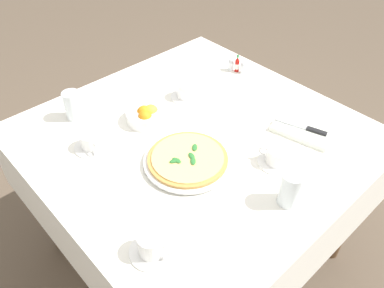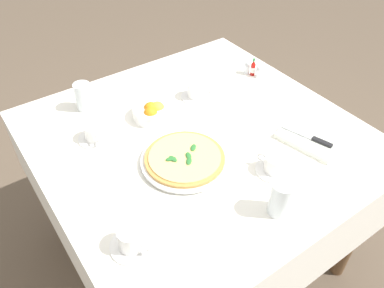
# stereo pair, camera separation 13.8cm
# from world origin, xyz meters

# --- Properties ---
(ground_plane) EXTENTS (8.00, 8.00, 0.00)m
(ground_plane) POSITION_xyz_m (0.00, 0.00, 0.00)
(ground_plane) COLOR brown
(dining_table) EXTENTS (1.15, 1.15, 0.75)m
(dining_table) POSITION_xyz_m (0.00, 0.00, 0.62)
(dining_table) COLOR white
(dining_table) RESTS_ON ground_plane
(pizza_plate) EXTENTS (0.30, 0.30, 0.02)m
(pizza_plate) POSITION_xyz_m (-0.10, 0.13, 0.76)
(pizza_plate) COLOR white
(pizza_plate) RESTS_ON dining_table
(pizza) EXTENTS (0.28, 0.28, 0.02)m
(pizza) POSITION_xyz_m (-0.10, 0.13, 0.78)
(pizza) COLOR #C68E47
(pizza) RESTS_ON pizza_plate
(coffee_cup_far_left) EXTENTS (0.13, 0.13, 0.06)m
(coffee_cup_far_left) POSITION_xyz_m (-0.30, -0.10, 0.78)
(coffee_cup_far_left) COLOR white
(coffee_cup_far_left) RESTS_ON dining_table
(coffee_cup_back_corner) EXTENTS (0.13, 0.13, 0.06)m
(coffee_cup_back_corner) POSITION_xyz_m (0.20, 0.32, 0.78)
(coffee_cup_back_corner) COLOR white
(coffee_cup_back_corner) RESTS_ON dining_table
(coffee_cup_far_right) EXTENTS (0.13, 0.13, 0.07)m
(coffee_cup_far_right) POSITION_xyz_m (-0.29, 0.44, 0.78)
(coffee_cup_far_right) COLOR white
(coffee_cup_far_right) RESTS_ON dining_table
(coffee_cup_left_edge) EXTENTS (0.13, 0.13, 0.07)m
(coffee_cup_left_edge) POSITION_xyz_m (0.21, -0.14, 0.78)
(coffee_cup_left_edge) COLOR white
(coffee_cup_left_edge) RESTS_ON dining_table
(water_glass_center_back) EXTENTS (0.07, 0.07, 0.11)m
(water_glass_center_back) POSITION_xyz_m (0.40, 0.28, 0.80)
(water_glass_center_back) COLOR white
(water_glass_center_back) RESTS_ON dining_table
(water_glass_near_left) EXTENTS (0.07, 0.07, 0.12)m
(water_glass_near_left) POSITION_xyz_m (-0.43, 0.01, 0.80)
(water_glass_near_left) COLOR white
(water_glass_near_left) RESTS_ON dining_table
(napkin_folded) EXTENTS (0.24, 0.17, 0.02)m
(napkin_folded) POSITION_xyz_m (-0.27, -0.31, 0.76)
(napkin_folded) COLOR white
(napkin_folded) RESTS_ON dining_table
(dinner_knife) EXTENTS (0.19, 0.08, 0.01)m
(dinner_knife) POSITION_xyz_m (-0.26, -0.31, 0.77)
(dinner_knife) COLOR silver
(dinner_knife) RESTS_ON napkin_folded
(citrus_bowl) EXTENTS (0.15, 0.15, 0.06)m
(citrus_bowl) POSITION_xyz_m (0.19, 0.09, 0.78)
(citrus_bowl) COLOR white
(citrus_bowl) RESTS_ON dining_table
(hot_sauce_bottle) EXTENTS (0.02, 0.02, 0.08)m
(hot_sauce_bottle) POSITION_xyz_m (0.21, -0.45, 0.78)
(hot_sauce_bottle) COLOR #B7140F
(hot_sauce_bottle) RESTS_ON dining_table
(salt_shaker) EXTENTS (0.03, 0.03, 0.06)m
(salt_shaker) POSITION_xyz_m (0.23, -0.44, 0.78)
(salt_shaker) COLOR white
(salt_shaker) RESTS_ON dining_table
(pepper_shaker) EXTENTS (0.03, 0.03, 0.06)m
(pepper_shaker) POSITION_xyz_m (0.18, -0.46, 0.78)
(pepper_shaker) COLOR white
(pepper_shaker) RESTS_ON dining_table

